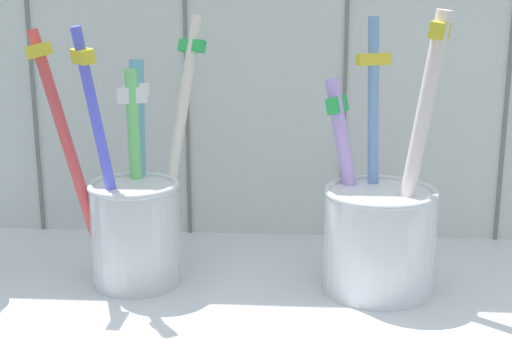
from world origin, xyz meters
TOP-DOWN VIEW (x-y plane):
  - counter_slab at (0.00, 0.00)cm, footprint 64.00×22.00cm
  - toothbrush_cup_left at (-8.60, 0.38)cm, footprint 10.92×10.63cm
  - toothbrush_cup_right at (8.49, 0.11)cm, footprint 8.01×7.76cm

SIDE VIEW (x-z plane):
  - counter_slab at x=0.00cm, z-range 0.00..2.00cm
  - toothbrush_cup_right at x=8.49cm, z-range -3.28..15.91cm
  - toothbrush_cup_left at x=-8.60cm, z-range -2.37..16.10cm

